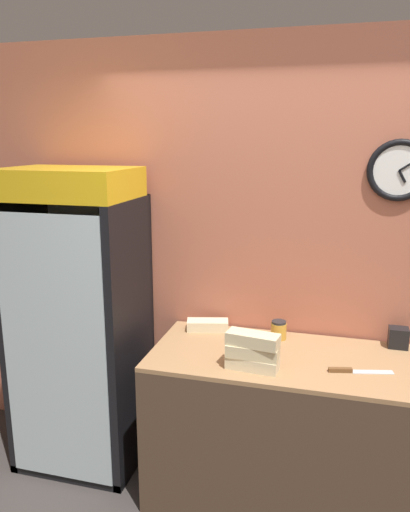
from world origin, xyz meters
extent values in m
cube|color=#B7664C|center=(0.00, 1.32, 1.35)|extent=(5.20, 0.06, 2.70)
torus|color=black|center=(0.54, 1.28, 1.92)|extent=(0.35, 0.04, 0.35)
cylinder|color=white|center=(0.54, 1.28, 1.92)|extent=(0.28, 0.01, 0.28)
cube|color=black|center=(0.55, 1.27, 1.89)|extent=(0.05, 0.01, 0.07)
cube|color=black|center=(0.59, 1.27, 1.96)|extent=(0.10, 0.01, 0.08)
cube|color=#4C3828|center=(0.00, 0.91, 0.44)|extent=(1.55, 0.72, 0.88)
cube|color=#9E754C|center=(0.00, 0.91, 0.89)|extent=(1.55, 0.72, 0.02)
cube|color=black|center=(-1.33, 1.25, 0.87)|extent=(0.77, 0.04, 1.75)
cube|color=black|center=(-1.69, 0.97, 0.87)|extent=(0.05, 0.62, 1.75)
cube|color=black|center=(-0.97, 0.97, 0.87)|extent=(0.05, 0.62, 1.75)
cube|color=black|center=(-1.33, 0.97, 0.03)|extent=(0.77, 0.62, 0.05)
cube|color=white|center=(-1.33, 1.23, 0.87)|extent=(0.67, 0.02, 1.65)
cube|color=silver|center=(-1.33, 0.65, 0.87)|extent=(0.67, 0.01, 1.65)
cube|color=gold|center=(-1.33, 0.93, 1.84)|extent=(0.77, 0.55, 0.18)
cube|color=silver|center=(-1.33, 0.95, 0.41)|extent=(0.65, 0.50, 0.01)
cube|color=silver|center=(-1.33, 0.95, 0.73)|extent=(0.65, 0.50, 0.01)
cube|color=silver|center=(-1.33, 0.95, 1.04)|extent=(0.65, 0.50, 0.01)
cube|color=silver|center=(-1.33, 0.95, 1.35)|extent=(0.65, 0.50, 0.01)
cylinder|color=#B2231E|center=(-1.16, 0.75, 1.11)|extent=(0.08, 0.08, 0.13)
cylinder|color=#B2231E|center=(-1.16, 0.75, 1.20)|extent=(0.03, 0.03, 0.05)
cylinder|color=#5B2D19|center=(-1.50, 0.75, 1.12)|extent=(0.08, 0.08, 0.15)
cylinder|color=#5B2D19|center=(-1.50, 0.75, 1.23)|extent=(0.03, 0.03, 0.06)
cylinder|color=#B2231E|center=(-1.46, 0.74, 0.82)|extent=(0.07, 0.07, 0.18)
cylinder|color=#B2231E|center=(-1.46, 0.74, 0.95)|extent=(0.03, 0.03, 0.08)
cylinder|color=#2D6B38|center=(-1.38, 0.74, 1.42)|extent=(0.06, 0.06, 0.13)
cylinder|color=#2D6B38|center=(-1.38, 0.74, 1.52)|extent=(0.03, 0.03, 0.06)
cylinder|color=#2D6B38|center=(-1.21, 0.74, 0.51)|extent=(0.07, 0.07, 0.17)
cylinder|color=#2D6B38|center=(-1.21, 0.74, 0.63)|extent=(0.03, 0.03, 0.07)
cylinder|color=gold|center=(-1.37, 0.74, 1.13)|extent=(0.06, 0.06, 0.17)
cylinder|color=gold|center=(-1.37, 0.74, 1.26)|extent=(0.02, 0.02, 0.07)
cube|color=beige|center=(-0.17, 0.70, 0.94)|extent=(0.28, 0.13, 0.07)
cube|color=beige|center=(-0.17, 0.70, 1.00)|extent=(0.28, 0.12, 0.07)
cube|color=beige|center=(-0.17, 0.70, 1.07)|extent=(0.29, 0.15, 0.07)
cube|color=beige|center=(-0.54, 1.17, 0.94)|extent=(0.28, 0.17, 0.06)
cube|color=silver|center=(0.45, 0.83, 0.91)|extent=(0.22, 0.09, 0.00)
cube|color=brown|center=(0.29, 0.79, 0.91)|extent=(0.13, 0.05, 0.02)
cylinder|color=gold|center=(-0.08, 1.15, 0.95)|extent=(0.10, 0.10, 0.10)
cylinder|color=#262628|center=(-0.08, 1.15, 1.01)|extent=(0.09, 0.09, 0.01)
cube|color=black|center=(0.61, 1.20, 0.96)|extent=(0.11, 0.09, 0.12)
camera|label=1|loc=(0.23, -1.71, 2.10)|focal=35.00mm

